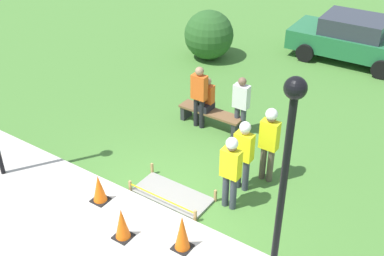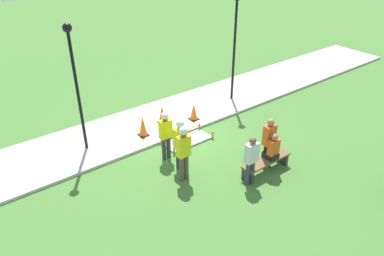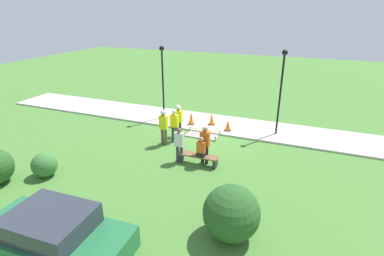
{
  "view_description": "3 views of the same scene",
  "coord_description": "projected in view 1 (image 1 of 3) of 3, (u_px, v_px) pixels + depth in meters",
  "views": [
    {
      "loc": [
        4.76,
        -5.96,
        6.72
      ],
      "look_at": [
        -0.49,
        1.82,
        0.89
      ],
      "focal_mm": 45.0,
      "sensor_mm": 36.0,
      "label": 1
    },
    {
      "loc": [
        6.72,
        9.56,
        7.02
      ],
      "look_at": [
        0.23,
        1.11,
        0.96
      ],
      "focal_mm": 35.0,
      "sensor_mm": 36.0,
      "label": 2
    },
    {
      "loc": [
        -4.96,
        14.11,
        6.29
      ],
      "look_at": [
        0.14,
        1.35,
        0.77
      ],
      "focal_mm": 28.0,
      "sensor_mm": 36.0,
      "label": 3
    }
  ],
  "objects": [
    {
      "name": "wet_concrete_patch",
      "position": [
        172.0,
        195.0,
        10.34
      ],
      "size": [
        1.74,
        0.82,
        0.29
      ],
      "color": "gray",
      "rests_on": "ground_plane"
    },
    {
      "name": "bystander_in_gray_shirt",
      "position": [
        241.0,
        103.0,
        12.04
      ],
      "size": [
        0.4,
        0.22,
        1.6
      ],
      "color": "#383D47",
      "rests_on": "ground_plane"
    },
    {
      "name": "traffic_cone_sidewalk_edge",
      "position": [
        182.0,
        233.0,
        8.75
      ],
      "size": [
        0.34,
        0.34,
        0.77
      ],
      "color": "black",
      "rests_on": "sidewalk"
    },
    {
      "name": "lamppost_near",
      "position": [
        284.0,
        181.0,
        6.23
      ],
      "size": [
        0.28,
        0.28,
        4.24
      ],
      "color": "black",
      "rests_on": "sidewalk"
    },
    {
      "name": "worker_trainee",
      "position": [
        231.0,
        167.0,
        9.56
      ],
      "size": [
        0.4,
        0.25,
        1.71
      ],
      "color": "#383D47",
      "rests_on": "ground_plane"
    },
    {
      "name": "worker_assistant",
      "position": [
        244.0,
        150.0,
        10.08
      ],
      "size": [
        0.4,
        0.24,
        1.7
      ],
      "color": "#383D47",
      "rests_on": "ground_plane"
    },
    {
      "name": "person_seated_on_bench",
      "position": [
        206.0,
        97.0,
        12.52
      ],
      "size": [
        0.36,
        0.44,
        0.89
      ],
      "color": "black",
      "rests_on": "park_bench"
    },
    {
      "name": "shrub_rounded_mid",
      "position": [
        209.0,
        35.0,
        16.21
      ],
      "size": [
        1.67,
        1.67,
        1.67
      ],
      "color": "#285623",
      "rests_on": "ground_plane"
    },
    {
      "name": "parked_car_green",
      "position": [
        353.0,
        38.0,
        16.12
      ],
      "size": [
        4.11,
        2.2,
        1.51
      ],
      "rotation": [
        0.0,
        0.0,
        0.03
      ],
      "color": "#236B3D",
      "rests_on": "ground_plane"
    },
    {
      "name": "traffic_cone_far_patch",
      "position": [
        122.0,
        224.0,
        9.01
      ],
      "size": [
        0.34,
        0.34,
        0.69
      ],
      "color": "black",
      "rests_on": "sidewalk"
    },
    {
      "name": "ground_plane",
      "position": [
        162.0,
        209.0,
        10.01
      ],
      "size": [
        60.0,
        60.0,
        0.0
      ],
      "primitive_type": "plane",
      "color": "#477A33"
    },
    {
      "name": "park_bench",
      "position": [
        211.0,
        115.0,
        12.66
      ],
      "size": [
        1.78,
        0.44,
        0.45
      ],
      "color": "#2D2D33",
      "rests_on": "ground_plane"
    },
    {
      "name": "traffic_cone_near_patch",
      "position": [
        99.0,
        189.0,
        9.92
      ],
      "size": [
        0.34,
        0.34,
        0.65
      ],
      "color": "black",
      "rests_on": "sidewalk"
    },
    {
      "name": "bystander_in_orange_shirt",
      "position": [
        199.0,
        94.0,
        12.3
      ],
      "size": [
        0.4,
        0.23,
        1.72
      ],
      "color": "black",
      "rests_on": "ground_plane"
    },
    {
      "name": "worker_supervisor",
      "position": [
        269.0,
        138.0,
        10.3
      ],
      "size": [
        0.4,
        0.26,
        1.82
      ],
      "color": "brown",
      "rests_on": "ground_plane"
    },
    {
      "name": "sidewalk",
      "position": [
        116.0,
        250.0,
        8.96
      ],
      "size": [
        28.0,
        2.89,
        0.1
      ],
      "color": "#BCB7AD",
      "rests_on": "ground_plane"
    }
  ]
}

